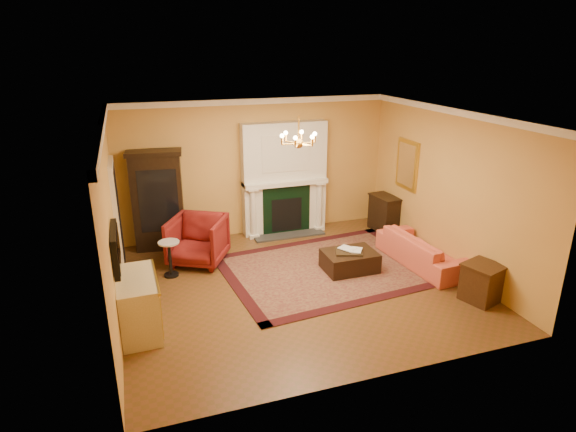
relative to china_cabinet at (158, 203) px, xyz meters
name	(u,v)px	position (x,y,z in m)	size (l,w,h in m)	color
floor	(297,285)	(2.16, -2.49, -1.01)	(6.00, 5.50, 0.02)	brown
ceiling	(299,115)	(2.16, -2.49, 2.01)	(6.00, 5.50, 0.02)	white
wall_back	(256,168)	(2.16, 0.27, 0.50)	(6.00, 0.02, 3.00)	gold
wall_front	(377,274)	(2.16, -5.25, 0.50)	(6.00, 0.02, 3.00)	gold
wall_left	(110,225)	(-0.85, -2.49, 0.50)	(0.02, 5.50, 3.00)	gold
wall_right	(449,189)	(5.17, -2.49, 0.50)	(0.02, 5.50, 3.00)	gold
fireplace	(284,181)	(2.76, 0.08, 0.20)	(1.90, 0.70, 2.50)	silver
crown_molding	(280,112)	(2.16, -1.53, 1.94)	(6.00, 5.50, 0.12)	white
doorway	(117,217)	(-0.79, -0.79, 0.05)	(0.08, 1.05, 2.10)	silver
tv_panel	(116,249)	(-0.78, -3.09, 0.35)	(0.09, 0.95, 0.58)	black
gilt_mirror	(407,165)	(5.13, -1.09, 0.65)	(0.06, 0.76, 1.05)	gold
chandelier	(299,140)	(2.16, -2.49, 1.61)	(0.63, 0.55, 0.53)	gold
oriental_rug	(328,269)	(2.93, -2.09, -0.99)	(3.86, 2.90, 0.02)	#460F19
china_cabinet	(158,203)	(0.00, 0.00, 0.00)	(1.00, 0.45, 1.99)	black
wingback_armchair	(198,238)	(0.63, -1.00, -0.48)	(1.00, 0.94, 1.03)	maroon
pedestal_table	(170,256)	(0.05, -1.43, -0.60)	(0.38, 0.38, 0.69)	black
commode	(138,304)	(-0.57, -3.12, -0.56)	(0.55, 1.16, 0.87)	beige
coral_sofa	(423,245)	(4.75, -2.47, -0.60)	(2.05, 0.60, 0.80)	#D34A43
end_table	(482,283)	(4.88, -4.00, -0.69)	(0.53, 0.53, 0.62)	#3B2410
console_table	(384,214)	(4.94, -0.62, -0.60)	(0.41, 0.72, 0.80)	black
leather_ottoman	(350,261)	(3.29, -2.27, -0.80)	(0.98, 0.71, 0.36)	black
ottoman_tray	(349,252)	(3.26, -2.29, -0.60)	(0.49, 0.38, 0.03)	black
book_a	(344,244)	(3.16, -2.27, -0.43)	(0.22, 0.03, 0.30)	gray
book_b	(351,243)	(3.30, -2.26, -0.44)	(0.21, 0.02, 0.29)	gray
topiary_left	(261,171)	(2.22, 0.04, 0.48)	(0.16, 0.16, 0.44)	gray
topiary_right	(307,168)	(3.28, 0.04, 0.46)	(0.15, 0.15, 0.42)	gray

